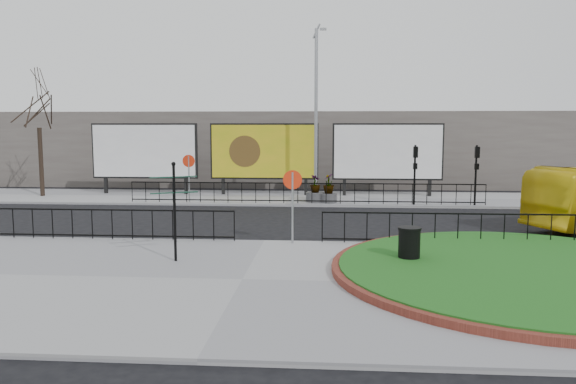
# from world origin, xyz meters

# --- Properties ---
(ground) EXTENTS (90.00, 90.00, 0.00)m
(ground) POSITION_xyz_m (0.00, 0.00, 0.00)
(ground) COLOR black
(ground) RESTS_ON ground
(pavement_near) EXTENTS (30.00, 10.00, 0.12)m
(pavement_near) POSITION_xyz_m (0.00, -5.00, 0.06)
(pavement_near) COLOR gray
(pavement_near) RESTS_ON ground
(pavement_far) EXTENTS (44.00, 6.00, 0.12)m
(pavement_far) POSITION_xyz_m (0.00, 12.00, 0.06)
(pavement_far) COLOR gray
(pavement_far) RESTS_ON ground
(brick_edge) EXTENTS (10.40, 10.40, 0.18)m
(brick_edge) POSITION_xyz_m (7.50, -4.00, 0.21)
(brick_edge) COLOR brown
(brick_edge) RESTS_ON pavement_near
(grass_lawn) EXTENTS (10.00, 10.00, 0.22)m
(grass_lawn) POSITION_xyz_m (7.50, -4.00, 0.23)
(grass_lawn) COLOR #165316
(grass_lawn) RESTS_ON pavement_near
(railing_near_left) EXTENTS (10.00, 0.10, 1.10)m
(railing_near_left) POSITION_xyz_m (-6.00, -0.30, 0.67)
(railing_near_left) COLOR black
(railing_near_left) RESTS_ON pavement_near
(railing_near_right) EXTENTS (9.00, 0.10, 1.10)m
(railing_near_right) POSITION_xyz_m (6.50, -0.30, 0.67)
(railing_near_right) COLOR black
(railing_near_right) RESTS_ON pavement_near
(railing_far) EXTENTS (18.00, 0.10, 1.10)m
(railing_far) POSITION_xyz_m (1.00, 9.30, 0.67)
(railing_far) COLOR black
(railing_far) RESTS_ON pavement_far
(speed_sign_far) EXTENTS (0.64, 0.07, 2.47)m
(speed_sign_far) POSITION_xyz_m (-5.00, 9.40, 1.92)
(speed_sign_far) COLOR gray
(speed_sign_far) RESTS_ON pavement_far
(speed_sign_near) EXTENTS (0.64, 0.07, 2.47)m
(speed_sign_near) POSITION_xyz_m (1.00, -0.40, 1.92)
(speed_sign_near) COLOR gray
(speed_sign_near) RESTS_ON pavement_near
(billboard_left) EXTENTS (6.20, 0.31, 4.10)m
(billboard_left) POSITION_xyz_m (-8.50, 12.97, 2.60)
(billboard_left) COLOR black
(billboard_left) RESTS_ON pavement_far
(billboard_mid) EXTENTS (6.20, 0.31, 4.10)m
(billboard_mid) POSITION_xyz_m (-1.50, 12.97, 2.60)
(billboard_mid) COLOR black
(billboard_mid) RESTS_ON pavement_far
(billboard_right) EXTENTS (6.20, 0.31, 4.10)m
(billboard_right) POSITION_xyz_m (5.50, 12.97, 2.60)
(billboard_right) COLOR black
(billboard_right) RESTS_ON pavement_far
(lamp_post) EXTENTS (0.74, 0.18, 9.23)m
(lamp_post) POSITION_xyz_m (1.51, 11.00, 4.83)
(lamp_post) COLOR gray
(lamp_post) RESTS_ON pavement_far
(signal_pole_a) EXTENTS (0.22, 0.26, 3.00)m
(signal_pole_a) POSITION_xyz_m (6.50, 9.34, 2.10)
(signal_pole_a) COLOR black
(signal_pole_a) RESTS_ON pavement_far
(signal_pole_b) EXTENTS (0.22, 0.26, 3.00)m
(signal_pole_b) POSITION_xyz_m (9.50, 9.34, 2.10)
(signal_pole_b) COLOR black
(signal_pole_b) RESTS_ON pavement_far
(tree_left) EXTENTS (2.00, 2.00, 7.00)m
(tree_left) POSITION_xyz_m (-14.00, 11.50, 3.62)
(tree_left) COLOR #2D2119
(tree_left) RESTS_ON pavement_far
(building_backdrop) EXTENTS (40.00, 10.00, 5.00)m
(building_backdrop) POSITION_xyz_m (0.00, 22.00, 2.50)
(building_backdrop) COLOR #655E58
(building_backdrop) RESTS_ON ground
(fingerpost_sign) EXTENTS (1.31, 0.76, 2.91)m
(fingerpost_sign) POSITION_xyz_m (-2.25, -3.18, 1.88)
(fingerpost_sign) COLOR black
(fingerpost_sign) RESTS_ON pavement_near
(litter_bin) EXTENTS (0.66, 0.66, 1.09)m
(litter_bin) POSITION_xyz_m (4.50, -3.17, 0.67)
(litter_bin) COLOR black
(litter_bin) RESTS_ON pavement_near
(planter_b) EXTENTS (0.96, 0.96, 1.43)m
(planter_b) POSITION_xyz_m (1.51, 10.05, 0.62)
(planter_b) COLOR #4C4C4F
(planter_b) RESTS_ON pavement_far
(planter_c) EXTENTS (0.89, 0.89, 1.50)m
(planter_c) POSITION_xyz_m (2.20, 9.91, 0.71)
(planter_c) COLOR #4C4C4F
(planter_c) RESTS_ON pavement_far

